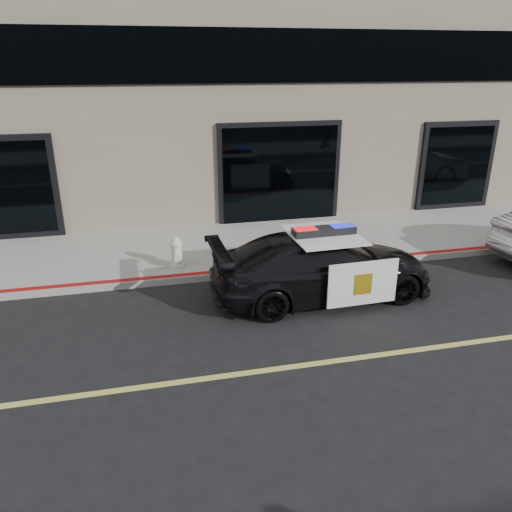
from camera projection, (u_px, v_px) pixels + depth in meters
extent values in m
plane|color=black|center=(450.00, 346.00, 8.25)|extent=(120.00, 120.00, 0.00)
cube|color=gray|center=(333.00, 238.00, 12.98)|extent=(60.00, 3.50, 0.15)
cube|color=#756856|center=(282.00, 5.00, 15.56)|extent=(60.00, 7.00, 12.00)
imported|color=black|center=(322.00, 266.00, 9.78)|extent=(2.08, 4.52, 1.28)
cube|color=white|center=(363.00, 283.00, 9.06)|extent=(1.36, 0.08, 0.85)
cube|color=white|center=(324.00, 249.00, 10.71)|extent=(1.36, 0.08, 0.85)
cube|color=white|center=(324.00, 235.00, 9.54)|extent=(1.33, 1.57, 0.02)
cube|color=gold|center=(363.00, 284.00, 9.04)|extent=(0.34, 0.02, 0.40)
cube|color=black|center=(324.00, 231.00, 9.51)|extent=(1.23, 0.36, 0.15)
cube|color=red|center=(305.00, 232.00, 9.42)|extent=(0.43, 0.29, 0.14)
cube|color=#0C19CC|center=(342.00, 229.00, 9.60)|extent=(0.43, 0.29, 0.14)
cylinder|color=silver|center=(177.00, 265.00, 11.01)|extent=(0.32, 0.32, 0.07)
cylinder|color=silver|center=(177.00, 254.00, 10.91)|extent=(0.23, 0.23, 0.44)
cylinder|color=silver|center=(176.00, 244.00, 10.83)|extent=(0.27, 0.27, 0.05)
sphere|color=silver|center=(176.00, 242.00, 10.81)|extent=(0.20, 0.20, 0.20)
cylinder|color=silver|center=(176.00, 238.00, 10.77)|extent=(0.06, 0.06, 0.06)
cylinder|color=silver|center=(176.00, 249.00, 11.03)|extent=(0.12, 0.11, 0.12)
cylinder|color=silver|center=(177.00, 254.00, 10.75)|extent=(0.12, 0.11, 0.12)
cylinder|color=silver|center=(177.00, 257.00, 10.75)|extent=(0.15, 0.12, 0.15)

